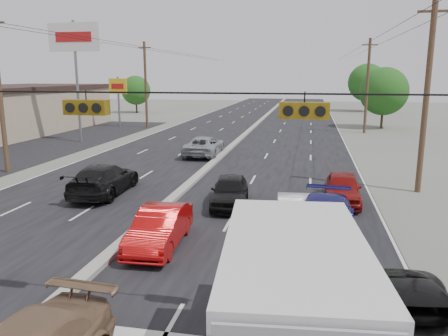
{
  "coord_description": "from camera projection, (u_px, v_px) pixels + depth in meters",
  "views": [
    {
      "loc": [
        6.62,
        -9.43,
        6.18
      ],
      "look_at": [
        3.02,
        8.91,
        2.2
      ],
      "focal_mm": 35.0,
      "sensor_mm": 36.0,
      "label": 1
    }
  ],
  "objects": [
    {
      "name": "queue_car_b",
      "position": [
        295.0,
        214.0,
        17.65
      ],
      "size": [
        1.75,
        4.17,
        1.34
      ],
      "primitive_type": "imported",
      "rotation": [
        0.0,
        0.0,
        0.08
      ],
      "color": "silver",
      "rests_on": "ground"
    },
    {
      "name": "oncoming_far",
      "position": [
        204.0,
        146.0,
        34.06
      ],
      "size": [
        2.64,
        5.51,
        1.51
      ],
      "primitive_type": "imported",
      "rotation": [
        0.0,
        0.0,
        3.17
      ],
      "color": "gray",
      "rests_on": "ground"
    },
    {
      "name": "tree_right_far",
      "position": [
        367.0,
        82.0,
        74.71
      ],
      "size": [
        6.4,
        6.4,
        8.16
      ],
      "color": "#382619",
      "rests_on": "ground"
    },
    {
      "name": "queue_car_e",
      "position": [
        342.0,
        188.0,
        21.41
      ],
      "size": [
        1.92,
        4.4,
        1.48
      ],
      "primitive_type": "imported",
      "rotation": [
        0.0,
        0.0,
        -0.04
      ],
      "color": "maroon",
      "rests_on": "ground"
    },
    {
      "name": "tree_right_mid",
      "position": [
        384.0,
        91.0,
        51.03
      ],
      "size": [
        5.6,
        5.6,
        7.14
      ],
      "color": "#382619",
      "rests_on": "ground"
    },
    {
      "name": "parking_lot",
      "position": [
        38.0,
        146.0,
        38.79
      ],
      "size": [
        10.0,
        42.0,
        0.02
      ],
      "primitive_type": "cube",
      "color": "black",
      "rests_on": "ground"
    },
    {
      "name": "queue_car_a",
      "position": [
        230.0,
        191.0,
        20.92
      ],
      "size": [
        2.24,
        4.48,
        1.47
      ],
      "primitive_type": "imported",
      "rotation": [
        0.0,
        0.0,
        0.12
      ],
      "color": "black",
      "rests_on": "ground"
    },
    {
      "name": "red_sedan",
      "position": [
        160.0,
        228.0,
        15.92
      ],
      "size": [
        1.72,
        4.43,
        1.44
      ],
      "primitive_type": "imported",
      "rotation": [
        0.0,
        0.0,
        0.05
      ],
      "color": "#B10A0B",
      "rests_on": "ground"
    },
    {
      "name": "oncoming_near",
      "position": [
        104.0,
        180.0,
        22.96
      ],
      "size": [
        2.54,
        5.65,
        1.61
      ],
      "primitive_type": "imported",
      "rotation": [
        0.0,
        0.0,
        3.19
      ],
      "color": "black",
      "rests_on": "ground"
    },
    {
      "name": "utility_pole_left_b",
      "position": [
        0.0,
        93.0,
        27.28
      ],
      "size": [
        1.6,
        0.3,
        10.0
      ],
      "color": "#422D1E",
      "rests_on": "ground"
    },
    {
      "name": "traffic_signals",
      "position": [
        83.0,
        105.0,
        10.18
      ],
      "size": [
        25.0,
        0.3,
        0.54
      ],
      "color": "black",
      "rests_on": "ground"
    },
    {
      "name": "ground",
      "position": [
        48.0,
        313.0,
        11.59
      ],
      "size": [
        200.0,
        200.0,
        0.0
      ],
      "primitive_type": "plane",
      "color": "#606356",
      "rests_on": "ground"
    },
    {
      "name": "queue_car_d",
      "position": [
        323.0,
        221.0,
        16.42
      ],
      "size": [
        2.79,
        5.67,
        1.59
      ],
      "primitive_type": "imported",
      "rotation": [
        0.0,
        0.0,
        -0.11
      ],
      "color": "navy",
      "rests_on": "ground"
    },
    {
      "name": "pole_sign_billboard",
      "position": [
        75.0,
        45.0,
        39.35
      ],
      "size": [
        5.0,
        0.25,
        11.0
      ],
      "color": "slate",
      "rests_on": "ground"
    },
    {
      "name": "box_truck",
      "position": [
        291.0,
        309.0,
        8.43
      ],
      "size": [
        2.97,
        6.93,
        3.42
      ],
      "rotation": [
        0.0,
        0.0,
        0.09
      ],
      "color": "black",
      "rests_on": "ground"
    },
    {
      "name": "tree_left_far",
      "position": [
        136.0,
        90.0,
        72.55
      ],
      "size": [
        4.8,
        4.8,
        6.12
      ],
      "color": "#382619",
      "rests_on": "ground"
    },
    {
      "name": "road_surface",
      "position": [
        236.0,
        143.0,
        40.38
      ],
      "size": [
        20.0,
        160.0,
        0.02
      ],
      "primitive_type": "cube",
      "color": "black",
      "rests_on": "ground"
    },
    {
      "name": "pole_sign_far",
      "position": [
        118.0,
        90.0,
        52.08
      ],
      "size": [
        2.2,
        0.25,
        6.0
      ],
      "color": "slate",
      "rests_on": "ground"
    },
    {
      "name": "center_median",
      "position": [
        236.0,
        142.0,
        40.36
      ],
      "size": [
        0.5,
        160.0,
        0.2
      ],
      "primitive_type": "cube",
      "color": "gray",
      "rests_on": "ground"
    },
    {
      "name": "black_suv",
      "position": [
        422.0,
        329.0,
        9.59
      ],
      "size": [
        3.04,
        5.42,
        1.43
      ],
      "primitive_type": "imported",
      "rotation": [
        0.0,
        0.0,
        0.13
      ],
      "color": "black",
      "rests_on": "ground"
    },
    {
      "name": "utility_pole_right_c",
      "position": [
        367.0,
        85.0,
        46.55
      ],
      "size": [
        1.6,
        0.3,
        10.0
      ],
      "color": "#422D1E",
      "rests_on": "ground"
    },
    {
      "name": "utility_pole_right_b",
      "position": [
        426.0,
        96.0,
        22.56
      ],
      "size": [
        1.6,
        0.3,
        10.0
      ],
      "color": "#422D1E",
      "rests_on": "ground"
    },
    {
      "name": "utility_pole_left_c",
      "position": [
        146.0,
        85.0,
        51.27
      ],
      "size": [
        1.6,
        0.3,
        10.0
      ],
      "color": "#422D1E",
      "rests_on": "ground"
    }
  ]
}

